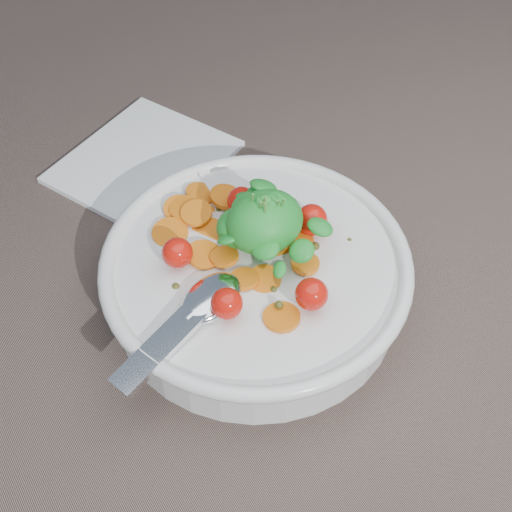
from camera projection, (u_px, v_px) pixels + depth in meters
ground at (233, 298)px, 0.53m from camera, size 6.00×6.00×0.00m
bowl at (256, 273)px, 0.51m from camera, size 0.26×0.24×0.10m
napkin at (144, 161)px, 0.63m from camera, size 0.20×0.19×0.01m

